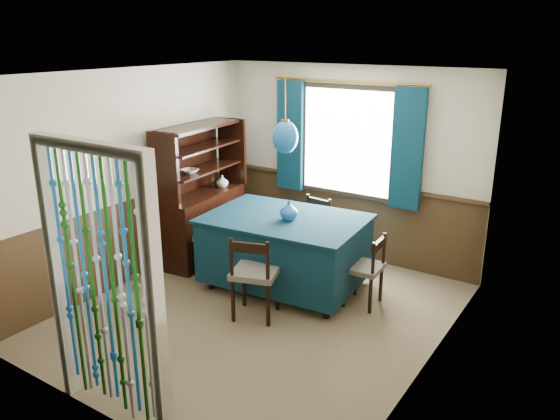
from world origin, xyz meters
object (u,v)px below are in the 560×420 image
Objects in this scene: dining_table at (285,248)px; chair_right at (366,268)px; chair_left at (206,235)px; bowl_shelf at (190,171)px; pendant_lamp at (285,137)px; chair_near at (254,274)px; sideboard at (202,213)px; chair_far at (311,229)px; vase_table at (289,211)px; vase_sideboard at (222,181)px.

dining_table is 0.99m from chair_right.
chair_left is 0.82m from bowl_shelf.
chair_near is at bearing -80.38° from pendant_lamp.
sideboard is at bearing 172.55° from pendant_lamp.
vase_table is at bearing 109.43° from chair_far.
sideboard reaches higher than chair_left.
chair_far is (-0.10, 0.79, -0.03)m from dining_table.
vase_sideboard reaches higher than chair_near.
bowl_shelf is at bearing 178.19° from dining_table.
sideboard is at bearing 31.75° from chair_far.
chair_near reaches higher than chair_far.
vase_table is at bearing -33.11° from dining_table.
bowl_shelf reaches higher than chair_near.
chair_near is at bearing 68.85° from chair_left.
vase_sideboard is at bearing 119.63° from chair_near.
chair_far reaches higher than chair_right.
pendant_lamp is (-0.13, 0.78, 1.30)m from chair_near.
vase_sideboard is (0.06, 0.36, 0.37)m from sideboard.
bowl_shelf is at bearing -176.71° from pendant_lamp.
dining_table is 2.14× the size of chair_left.
bowl_shelf is at bearing -96.45° from chair_left.
chair_right is 3.57× the size of bowl_shelf.
pendant_lamp is (1.07, 0.14, 1.32)m from chair_left.
chair_far is 1.35m from chair_left.
sideboard is (-1.41, 0.18, 0.12)m from dining_table.
vase_table reaches higher than chair_right.
dining_table is 0.79m from chair_near.
dining_table is 1.43m from sideboard.
chair_near is 5.02× the size of vase_sideboard.
chair_left is 0.99× the size of pendant_lamp.
chair_near is 1.23m from chair_right.
dining_table is 10.25× the size of vase_sideboard.
vase_sideboard is at bearing -151.16° from chair_left.
bowl_shelf is (-1.25, -0.87, 0.78)m from chair_far.
vase_table is (0.18, -0.83, 0.50)m from chair_far.
chair_near is 1.14× the size of chair_right.
sideboard is (-1.54, 0.97, 0.12)m from chair_near.
chair_far is at bearing 79.95° from chair_near.
vase_sideboard is at bearing 18.04° from chair_far.
sideboard is 0.52m from vase_sideboard.
dining_table is at bearing 92.96° from chair_right.
bowl_shelf reaches higher than vase_sideboard.
chair_far is 1.37m from vase_sideboard.
vase_sideboard is (-1.35, 0.54, 0.49)m from dining_table.
chair_far is (-0.24, 1.57, -0.03)m from chair_near.
chair_far is at bearing 97.41° from pendant_lamp.
chair_near is at bearing -85.47° from dining_table.
chair_right is at bearing 103.74° from chair_left.
pendant_lamp is 1.67m from vase_sideboard.
sideboard reaches higher than bowl_shelf.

